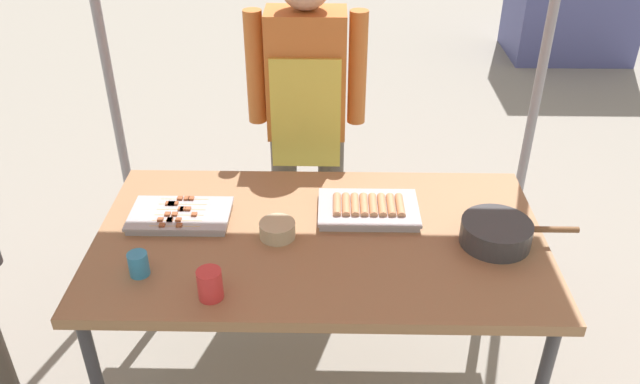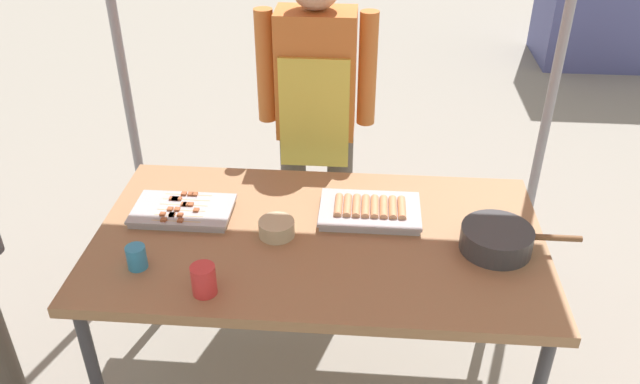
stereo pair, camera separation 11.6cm
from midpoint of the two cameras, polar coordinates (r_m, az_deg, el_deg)
ground_plane at (r=2.80m, az=-1.26°, el=-16.40°), size 18.00×18.00×0.00m
stall_table at (r=2.33m, az=-1.46°, el=-4.92°), size 1.60×0.90×0.75m
tray_grilled_sausages at (r=2.40m, az=2.93°, el=-1.52°), size 0.37×0.25×0.05m
tray_meat_skewers at (r=2.43m, az=-13.65°, el=-2.07°), size 0.37×0.23×0.04m
cooking_wok at (r=2.30m, az=14.04°, el=-3.49°), size 0.41×0.25×0.08m
condiment_bowl at (r=2.28m, az=-5.27°, el=-3.37°), size 0.13×0.13×0.06m
drink_cup_near_edge at (r=2.19m, az=-17.30°, el=-6.16°), size 0.07×0.07×0.08m
drink_cup_by_wok at (r=2.04m, az=-11.38°, el=-8.08°), size 0.08×0.08×0.10m
vendor_woman at (r=2.87m, az=-2.37°, el=7.63°), size 0.52×0.23×1.55m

